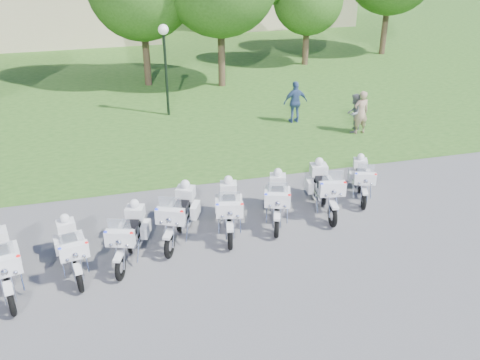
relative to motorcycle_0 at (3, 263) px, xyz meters
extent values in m
plane|color=#58585D|center=(5.84, 1.17, -0.72)|extent=(100.00, 100.00, 0.00)
cube|color=#2B581C|center=(5.84, 28.17, -0.72)|extent=(100.00, 48.00, 0.01)
torus|color=black|center=(0.24, -1.04, -0.36)|extent=(0.30, 0.74, 0.72)
torus|color=black|center=(-0.18, 0.75, -0.36)|extent=(0.30, 0.74, 0.72)
cube|color=white|center=(0.25, -1.06, 0.01)|extent=(0.30, 0.51, 0.08)
cube|color=white|center=(0.19, -0.80, 0.41)|extent=(0.82, 0.43, 0.43)
sphere|color=red|center=(0.54, -0.78, 0.62)|extent=(0.10, 0.10, 0.10)
cube|color=silver|center=(0.03, -0.13, -0.23)|extent=(0.50, 0.67, 0.37)
cube|color=white|center=(0.09, -0.38, 0.14)|extent=(0.46, 0.63, 0.24)
cube|color=black|center=(-0.04, 0.19, 0.12)|extent=(0.51, 0.74, 0.13)
cube|color=white|center=(0.18, 0.66, -0.18)|extent=(0.32, 0.59, 0.39)
torus|color=black|center=(1.72, -0.57, -0.40)|extent=(0.23, 0.65, 0.64)
torus|color=black|center=(1.44, 1.03, -0.40)|extent=(0.23, 0.65, 0.64)
cube|color=white|center=(1.72, -0.59, -0.07)|extent=(0.24, 0.44, 0.07)
cube|color=white|center=(1.68, -0.36, 0.28)|extent=(0.72, 0.34, 0.38)
cube|color=silver|center=(1.67, -0.30, 0.62)|extent=(0.55, 0.20, 0.36)
sphere|color=red|center=(1.99, -0.36, 0.46)|extent=(0.09, 0.09, 0.09)
sphere|color=#1426E5|center=(1.39, -0.47, 0.46)|extent=(0.09, 0.09, 0.09)
cube|color=silver|center=(1.58, 0.24, -0.29)|extent=(0.41, 0.58, 0.32)
cube|color=white|center=(1.62, 0.02, 0.04)|extent=(0.39, 0.54, 0.21)
cube|color=black|center=(1.53, 0.53, 0.02)|extent=(0.42, 0.64, 0.11)
cube|color=white|center=(1.75, 0.93, -0.24)|extent=(0.25, 0.52, 0.34)
cube|color=white|center=(1.19, 0.84, -0.24)|extent=(0.25, 0.52, 0.34)
cube|color=white|center=(1.44, 1.05, 0.16)|extent=(0.52, 0.45, 0.31)
sphere|color=white|center=(1.44, 1.05, 0.41)|extent=(0.25, 0.25, 0.25)
torus|color=black|center=(2.70, -0.34, -0.39)|extent=(0.33, 0.67, 0.67)
torus|color=black|center=(3.23, 1.27, -0.39)|extent=(0.33, 0.67, 0.67)
cube|color=white|center=(2.69, -0.36, -0.04)|extent=(0.31, 0.47, 0.07)
cube|color=white|center=(2.77, -0.12, 0.33)|extent=(0.76, 0.45, 0.40)
cube|color=silver|center=(2.79, -0.07, 0.67)|extent=(0.57, 0.29, 0.37)
sphere|color=red|center=(3.05, -0.28, 0.51)|extent=(0.09, 0.09, 0.09)
sphere|color=#1426E5|center=(2.45, -0.08, 0.51)|extent=(0.09, 0.09, 0.09)
cube|color=silver|center=(2.97, 0.48, -0.27)|extent=(0.50, 0.64, 0.34)
cube|color=white|center=(2.89, 0.25, 0.08)|extent=(0.46, 0.59, 0.22)
cube|color=black|center=(3.06, 0.76, 0.06)|extent=(0.51, 0.69, 0.12)
cube|color=white|center=(3.46, 1.03, -0.22)|extent=(0.33, 0.55, 0.36)
cube|color=white|center=(2.90, 1.22, -0.22)|extent=(0.33, 0.55, 0.36)
cube|color=white|center=(3.24, 1.29, 0.20)|extent=(0.58, 0.53, 0.32)
sphere|color=white|center=(3.24, 1.29, 0.45)|extent=(0.26, 0.26, 0.26)
torus|color=black|center=(4.00, 0.30, -0.37)|extent=(0.41, 0.70, 0.70)
torus|color=black|center=(4.71, 1.93, -0.37)|extent=(0.41, 0.70, 0.70)
cube|color=white|center=(3.99, 0.28, -0.01)|extent=(0.36, 0.50, 0.07)
cube|color=white|center=(4.10, 0.52, 0.38)|extent=(0.79, 0.53, 0.42)
cube|color=silver|center=(4.12, 0.58, 0.74)|extent=(0.59, 0.35, 0.39)
sphere|color=red|center=(4.38, 0.33, 0.58)|extent=(0.09, 0.09, 0.09)
sphere|color=#1426E5|center=(3.76, 0.60, 0.58)|extent=(0.09, 0.09, 0.09)
cube|color=silver|center=(4.36, 1.13, -0.25)|extent=(0.56, 0.68, 0.36)
cube|color=white|center=(4.26, 0.90, 0.12)|extent=(0.52, 0.63, 0.23)
cube|color=black|center=(4.49, 1.42, 0.10)|extent=(0.59, 0.74, 0.13)
cube|color=white|center=(4.94, 1.66, -0.20)|extent=(0.39, 0.57, 0.38)
cube|color=white|center=(4.36, 1.91, -0.20)|extent=(0.39, 0.57, 0.38)
cube|color=white|center=(4.72, 1.96, 0.24)|extent=(0.63, 0.58, 0.33)
sphere|color=white|center=(4.72, 1.96, 0.51)|extent=(0.27, 0.27, 0.27)
torus|color=black|center=(5.64, 0.28, -0.39)|extent=(0.27, 0.69, 0.68)
torus|color=black|center=(5.99, 1.97, -0.39)|extent=(0.27, 0.69, 0.68)
cube|color=white|center=(5.63, 0.26, -0.03)|extent=(0.27, 0.47, 0.07)
cube|color=white|center=(5.68, 0.51, 0.34)|extent=(0.76, 0.39, 0.40)
cube|color=silver|center=(5.70, 0.57, 0.70)|extent=(0.58, 0.24, 0.38)
sphere|color=red|center=(5.99, 0.38, 0.54)|extent=(0.09, 0.09, 0.09)
sphere|color=#1426E5|center=(5.35, 0.52, 0.54)|extent=(0.09, 0.09, 0.09)
cube|color=silver|center=(5.82, 1.15, -0.26)|extent=(0.45, 0.63, 0.34)
cube|color=white|center=(5.77, 0.91, 0.09)|extent=(0.43, 0.58, 0.22)
cube|color=black|center=(5.88, 1.44, 0.07)|extent=(0.47, 0.69, 0.12)
cube|color=white|center=(6.26, 1.76, -0.21)|extent=(0.29, 0.55, 0.36)
cube|color=white|center=(5.66, 1.88, -0.21)|extent=(0.29, 0.55, 0.36)
cube|color=white|center=(6.00, 2.00, 0.21)|extent=(0.56, 0.50, 0.32)
sphere|color=white|center=(6.00, 2.00, 0.47)|extent=(0.26, 0.26, 0.26)
torus|color=black|center=(7.03, 0.52, -0.39)|extent=(0.33, 0.67, 0.67)
torus|color=black|center=(7.56, 2.13, -0.39)|extent=(0.33, 0.67, 0.67)
cube|color=white|center=(7.02, 0.50, -0.04)|extent=(0.31, 0.47, 0.07)
cube|color=white|center=(7.10, 0.74, 0.32)|extent=(0.76, 0.45, 0.40)
cube|color=silver|center=(7.12, 0.80, 0.67)|extent=(0.57, 0.29, 0.37)
sphere|color=red|center=(7.38, 0.58, 0.51)|extent=(0.09, 0.09, 0.09)
sphere|color=#1426E5|center=(6.78, 0.78, 0.51)|extent=(0.09, 0.09, 0.09)
cube|color=silver|center=(7.30, 1.34, -0.27)|extent=(0.50, 0.64, 0.34)
cube|color=white|center=(7.22, 1.12, 0.08)|extent=(0.47, 0.59, 0.22)
cube|color=black|center=(7.39, 1.63, 0.06)|extent=(0.52, 0.69, 0.12)
cube|color=white|center=(7.80, 1.89, -0.22)|extent=(0.33, 0.55, 0.36)
cube|color=white|center=(7.23, 2.08, -0.22)|extent=(0.33, 0.55, 0.36)
cube|color=white|center=(7.57, 2.16, 0.20)|extent=(0.58, 0.53, 0.32)
sphere|color=white|center=(7.57, 2.16, 0.45)|extent=(0.26, 0.26, 0.26)
torus|color=black|center=(8.77, 0.66, -0.38)|extent=(0.23, 0.71, 0.70)
torus|color=black|center=(9.01, 2.42, -0.38)|extent=(0.23, 0.71, 0.70)
cube|color=white|center=(8.76, 0.64, -0.01)|extent=(0.25, 0.48, 0.07)
cube|color=white|center=(8.80, 0.90, 0.37)|extent=(0.78, 0.35, 0.42)
cube|color=silver|center=(8.81, 0.96, 0.74)|extent=(0.59, 0.20, 0.39)
sphere|color=red|center=(9.12, 0.79, 0.57)|extent=(0.09, 0.09, 0.09)
sphere|color=#1426E5|center=(8.46, 0.88, 0.57)|extent=(0.09, 0.09, 0.09)
cube|color=silver|center=(8.89, 1.56, -0.25)|extent=(0.43, 0.63, 0.35)
cube|color=white|center=(8.85, 1.31, 0.11)|extent=(0.40, 0.58, 0.23)
cube|color=black|center=(8.93, 1.87, 0.09)|extent=(0.44, 0.69, 0.12)
cube|color=white|center=(9.30, 2.22, -0.20)|extent=(0.26, 0.56, 0.37)
cube|color=white|center=(8.68, 2.31, -0.20)|extent=(0.26, 0.56, 0.37)
cube|color=white|center=(9.01, 2.45, 0.24)|extent=(0.55, 0.48, 0.33)
sphere|color=white|center=(9.01, 2.45, 0.51)|extent=(0.27, 0.27, 0.27)
torus|color=black|center=(10.08, 1.34, -0.42)|extent=(0.31, 0.60, 0.60)
torus|color=black|center=(10.60, 2.77, -0.42)|extent=(0.31, 0.60, 0.60)
cube|color=white|center=(10.08, 1.32, -0.11)|extent=(0.29, 0.43, 0.06)
cube|color=white|center=(10.15, 1.53, 0.22)|extent=(0.68, 0.42, 0.36)
cube|color=silver|center=(10.17, 1.58, 0.53)|extent=(0.51, 0.27, 0.34)
sphere|color=red|center=(10.40, 1.38, 0.39)|extent=(0.08, 0.08, 0.08)
sphere|color=#1426E5|center=(9.86, 1.58, 0.39)|extent=(0.08, 0.08, 0.08)
cube|color=silver|center=(10.35, 2.07, -0.32)|extent=(0.46, 0.58, 0.30)
cube|color=white|center=(10.27, 1.87, 0.00)|extent=(0.43, 0.54, 0.20)
cube|color=black|center=(10.44, 2.33, -0.02)|extent=(0.48, 0.63, 0.11)
cube|color=white|center=(10.81, 2.55, -0.27)|extent=(0.31, 0.49, 0.32)
cube|color=white|center=(10.30, 2.74, -0.27)|extent=(0.31, 0.49, 0.32)
cube|color=white|center=(10.61, 2.80, 0.10)|extent=(0.53, 0.48, 0.29)
sphere|color=white|center=(10.61, 2.80, 0.34)|extent=(0.23, 0.23, 0.23)
cylinder|color=black|center=(5.43, 11.23, 1.08)|extent=(0.12, 0.12, 3.60)
sphere|color=white|center=(5.43, 11.23, 3.03)|extent=(0.44, 0.44, 0.44)
cylinder|color=#38281C|center=(5.02, 16.06, 1.09)|extent=(0.36, 0.36, 3.61)
cylinder|color=#38281C|center=(8.72, 14.96, 1.24)|extent=(0.36, 0.36, 3.92)
cylinder|color=#38281C|center=(14.41, 17.90, 0.63)|extent=(0.36, 0.36, 2.70)
cylinder|color=#38281C|center=(20.06, 19.11, 1.16)|extent=(0.36, 0.36, 3.76)
cube|color=tan|center=(-0.16, 29.17, 1.08)|extent=(14.00, 8.00, 3.60)
imported|color=tan|center=(12.70, 7.08, 0.18)|extent=(0.68, 0.47, 1.79)
imported|color=slate|center=(12.52, 7.31, 0.08)|extent=(0.97, 0.98, 1.60)
imported|color=#365083|center=(10.57, 8.95, 0.18)|extent=(1.08, 0.50, 1.80)
camera|label=1|loc=(2.88, -11.51, 7.52)|focal=40.00mm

